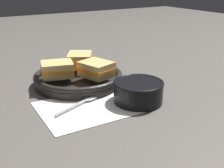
% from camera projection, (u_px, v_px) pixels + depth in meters
% --- Properties ---
extents(ground_plane, '(4.00, 4.00, 0.00)m').
position_uv_depth(ground_plane, '(105.00, 96.00, 0.85)').
color(ground_plane, '#56514C').
extents(napkin, '(0.25, 0.22, 0.00)m').
position_uv_depth(napkin, '(86.00, 107.00, 0.77)').
color(napkin, white).
rests_on(napkin, ground_plane).
extents(soup_bowl, '(0.14, 0.14, 0.06)m').
position_uv_depth(soup_bowl, '(138.00, 90.00, 0.80)').
color(soup_bowl, black).
rests_on(soup_bowl, ground_plane).
extents(spoon, '(0.16, 0.08, 0.01)m').
position_uv_depth(spoon, '(85.00, 101.00, 0.80)').
color(spoon, '#B7B7BC').
rests_on(spoon, napkin).
extents(skillet, '(0.29, 0.29, 0.04)m').
position_uv_depth(skillet, '(78.00, 78.00, 0.93)').
color(skillet, black).
rests_on(skillet, ground_plane).
extents(sandwich_near_left, '(0.12, 0.13, 0.05)m').
position_uv_depth(sandwich_near_left, '(80.00, 60.00, 0.98)').
color(sandwich_near_left, '#DBB26B').
rests_on(sandwich_near_left, skillet).
extents(sandwich_near_right, '(0.12, 0.10, 0.05)m').
position_uv_depth(sandwich_near_right, '(57.00, 69.00, 0.88)').
color(sandwich_near_right, '#DBB26B').
rests_on(sandwich_near_right, skillet).
extents(sandwich_far_left, '(0.11, 0.12, 0.05)m').
position_uv_depth(sandwich_far_left, '(96.00, 69.00, 0.89)').
color(sandwich_far_left, '#DBB26B').
rests_on(sandwich_far_left, skillet).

